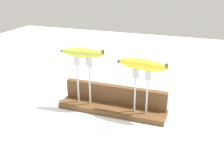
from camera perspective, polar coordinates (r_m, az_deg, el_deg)
name	(u,v)px	position (r m, az deg, el deg)	size (l,w,h in m)	color
ground_plane	(112,111)	(1.12, 0.00, -5.77)	(3.00, 3.00, 0.00)	silver
wooden_board	(112,109)	(1.11, 0.00, -5.27)	(0.44, 0.10, 0.02)	brown
board_backstop	(115,94)	(1.12, 0.65, -2.17)	(0.44, 0.03, 0.08)	brown
fork_stand_left	(83,77)	(1.10, -6.06, 1.56)	(0.08, 0.01, 0.20)	#B2B2B7
fork_stand_right	(141,88)	(1.03, 6.18, -0.76)	(0.07, 0.01, 0.18)	#B2B2B7
banana_raised_left	(82,53)	(1.07, -6.28, 6.62)	(0.18, 0.06, 0.04)	#B2C138
banana_raised_right	(142,64)	(0.99, 6.40, 4.12)	(0.20, 0.06, 0.04)	yellow
fork_fallen_near	(114,137)	(0.95, 0.36, -11.12)	(0.16, 0.08, 0.01)	#B2B2B7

